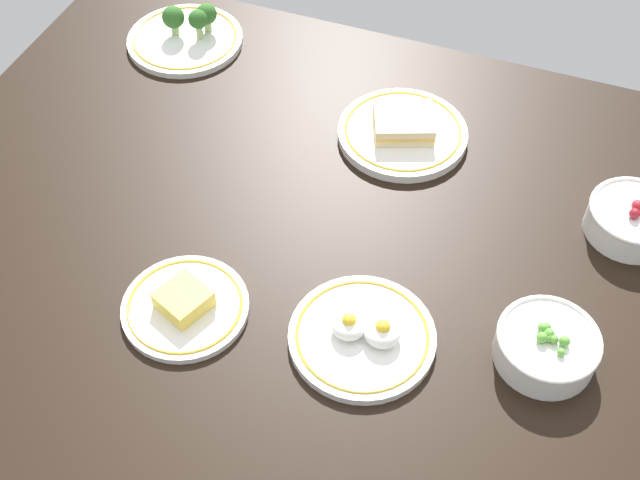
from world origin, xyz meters
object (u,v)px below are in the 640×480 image
Objects in this scene: bowl_berries at (633,219)px; plate_eggs at (363,335)px; plate_sandwich at (403,131)px; bowl_peas at (546,346)px; plate_broccoli at (186,35)px; plate_cheese at (185,305)px.

plate_eggs is at bearing -133.77° from bowl_berries.
bowl_peas is at bearing -48.87° from plate_sandwich.
plate_eggs is at bearing -165.72° from bowl_peas.
bowl_peas is at bearing -30.92° from plate_broccoli.
plate_sandwich is 1.21× the size of plate_cheese.
bowl_berries is 0.68× the size of plate_eggs.
plate_broccoli is at bearing 166.63° from plate_sandwich.
plate_cheese is (27.38, -55.16, -0.54)cm from plate_broccoli.
plate_sandwich is at bearing 99.38° from plate_eggs.
bowl_berries is 45.25cm from plate_eggs.
plate_broccoli reaches higher than plate_cheese.
bowl_peas is 24.18cm from plate_eggs.
plate_broccoli is 73.04cm from plate_eggs.
plate_cheese is 0.89× the size of plate_eggs.
bowl_peas is at bearing 14.28° from plate_eggs.
plate_sandwich is at bearing 131.13° from bowl_peas.
plate_cheese is at bearing -168.33° from bowl_peas.
bowl_peas is 0.68× the size of plate_eggs.
bowl_peas is 1.01× the size of bowl_berries.
plate_broccoli is at bearing 149.08° from bowl_peas.
plate_broccoli reaches higher than plate_sandwich.
plate_eggs is (-23.39, -5.95, -1.52)cm from bowl_peas.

